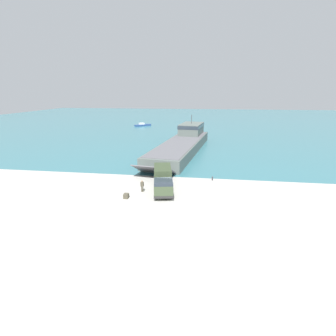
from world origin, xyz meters
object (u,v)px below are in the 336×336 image
Objects in this scene: soldier_on_ramp at (142,185)px; mooring_bollard at (212,178)px; moored_boat_a at (143,125)px; military_truck at (163,180)px; landing_craft at (184,142)px; cargo_crate at (126,196)px.

mooring_bollard is (9.86, 6.43, -0.61)m from soldier_on_ramp.
military_truck is at bearing -28.40° from moored_boat_a.
mooring_bollard is at bearing -52.73° from soldier_on_ramp.
landing_craft is 5.02× the size of military_truck.
moored_boat_a is (-17.37, 72.49, -0.53)m from soldier_on_ramp.
cargo_crate is (-4.36, -3.43, -1.32)m from military_truck.
cargo_crate is at bearing -62.66° from military_truck.
moored_boat_a is at bearing 112.40° from mooring_bollard.
military_truck is 9.08m from mooring_bollard.
mooring_bollard is at bearing 38.11° from cargo_crate.
mooring_bollard is 0.88× the size of cargo_crate.
cargo_crate is at bearing -91.10° from landing_craft.
moored_boat_a is at bearing 123.29° from landing_craft.
military_truck reaches higher than mooring_bollard.
moored_boat_a is at bearing -175.13° from military_truck.
moored_boat_a is (-20.72, 43.41, -1.42)m from landing_craft.
mooring_bollard is at bearing -66.21° from landing_craft.
military_truck is 5.70m from cargo_crate.
landing_craft is 32.05m from cargo_crate.
landing_craft is at bearing -18.60° from moored_boat_a.
landing_craft reaches higher than soldier_on_ramp.
landing_craft is 23.62m from mooring_bollard.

